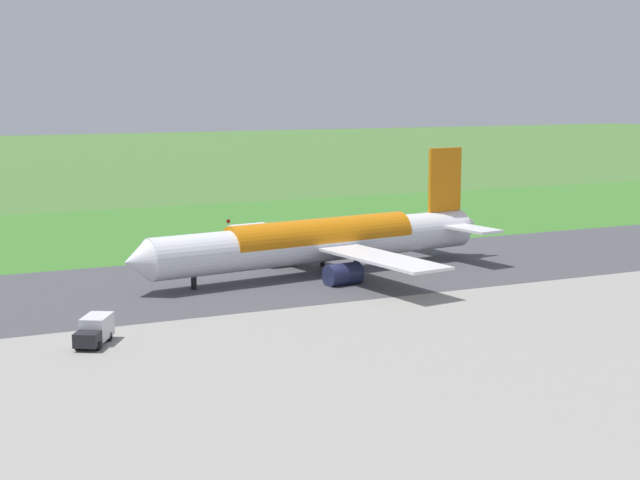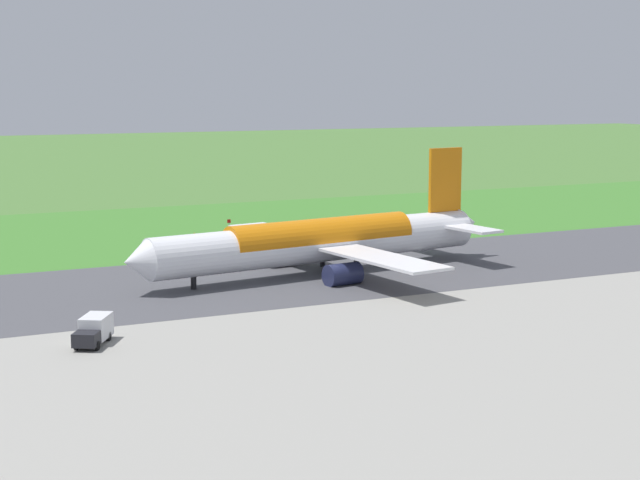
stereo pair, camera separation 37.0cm
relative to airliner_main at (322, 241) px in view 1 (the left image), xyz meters
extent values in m
plane|color=#477233|center=(-14.43, 0.05, -4.35)|extent=(800.00, 800.00, 0.00)
cube|color=#47474C|center=(-14.43, 0.05, -4.32)|extent=(600.00, 33.31, 0.06)
cube|color=#3C782B|center=(-14.43, -38.40, -4.33)|extent=(600.00, 80.00, 0.04)
cylinder|color=white|center=(0.38, 0.05, -0.15)|extent=(48.26, 11.74, 5.20)
cone|color=white|center=(25.63, 3.55, -0.15)|extent=(3.65, 5.30, 4.94)
cone|color=white|center=(-24.59, -3.40, 0.45)|extent=(4.07, 4.86, 4.42)
cube|color=orange|center=(-20.54, -2.85, 6.95)|extent=(5.62, 1.26, 9.00)
cube|color=white|center=(-21.30, 2.60, 0.65)|extent=(5.20, 9.46, 0.36)
cube|color=white|center=(-19.79, -8.29, 0.65)|extent=(5.20, 9.46, 0.36)
cube|color=white|center=(-2.12, 10.81, -0.55)|extent=(8.96, 22.62, 0.35)
cube|color=white|center=(0.89, -10.98, -0.55)|extent=(8.96, 22.62, 0.35)
cylinder|color=#23284C|center=(0.83, 7.69, -3.03)|extent=(4.84, 3.39, 2.80)
cylinder|color=#23284C|center=(2.89, -7.17, -3.03)|extent=(4.84, 3.39, 2.80)
cylinder|color=black|center=(18.44, 2.55, -2.64)|extent=(0.70, 0.70, 3.42)
cylinder|color=black|center=(-3.14, 3.60, -2.64)|extent=(0.70, 0.70, 3.42)
cylinder|color=black|center=(-2.05, -4.32, -2.64)|extent=(0.70, 0.70, 3.42)
cylinder|color=orange|center=(0.38, 0.05, 0.37)|extent=(26.87, 8.80, 5.23)
cube|color=black|center=(35.75, 24.33, -3.25)|extent=(3.01, 3.01, 1.30)
cube|color=silver|center=(34.33, 21.91, -2.80)|extent=(3.91, 4.44, 2.20)
cylinder|color=black|center=(34.88, 24.83, -3.90)|extent=(0.71, 0.93, 0.90)
cylinder|color=black|center=(36.61, 23.82, -3.90)|extent=(0.71, 0.93, 0.90)
cylinder|color=black|center=(33.16, 21.90, -3.90)|extent=(0.71, 0.93, 0.90)
cylinder|color=black|center=(34.88, 20.89, -3.90)|extent=(0.71, 0.93, 0.90)
cylinder|color=slate|center=(-0.86, -38.52, -3.48)|extent=(0.10, 0.10, 1.75)
cube|color=red|center=(-0.86, -38.54, -2.30)|extent=(0.60, 0.04, 0.60)
cone|color=orange|center=(5.22, -38.47, -4.08)|extent=(0.40, 0.40, 0.55)
camera|label=1|loc=(53.04, 111.42, 19.79)|focal=53.70mm
camera|label=2|loc=(52.71, 111.58, 19.79)|focal=53.70mm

